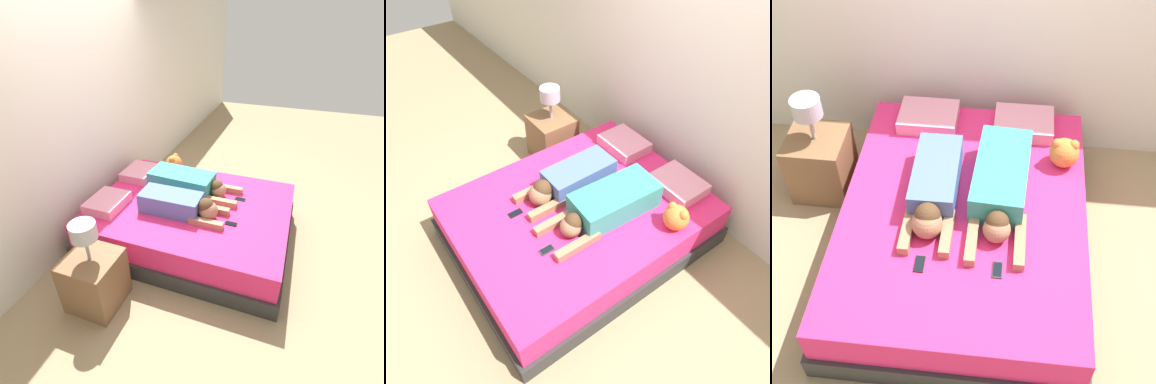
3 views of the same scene
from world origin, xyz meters
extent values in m
plane|color=#9E8460|center=(0.00, 0.00, 0.00)|extent=(12.00, 12.00, 0.00)
cube|color=silver|center=(0.00, 1.25, 1.30)|extent=(12.00, 0.06, 2.60)
cube|color=#2D2D2D|center=(0.00, 0.00, 0.09)|extent=(1.72, 2.19, 0.19)
cube|color=#E5286B|center=(0.00, 0.00, 0.32)|extent=(1.66, 2.13, 0.27)
cube|color=pink|center=(-0.37, 0.86, 0.51)|extent=(0.46, 0.36, 0.11)
cube|color=pink|center=(0.37, 0.86, 0.51)|extent=(0.46, 0.36, 0.11)
cube|color=#4C66A5|center=(-0.21, 0.16, 0.57)|extent=(0.31, 0.65, 0.21)
sphere|color=#A37051|center=(-0.21, -0.25, 0.56)|extent=(0.20, 0.20, 0.20)
sphere|color=#4C331E|center=(-0.21, -0.23, 0.61)|extent=(0.17, 0.17, 0.17)
cube|color=#A37051|center=(-0.34, -0.27, 0.50)|extent=(0.07, 0.36, 0.07)
cube|color=#A37051|center=(-0.08, -0.27, 0.50)|extent=(0.07, 0.36, 0.07)
cube|color=teal|center=(0.24, 0.21, 0.58)|extent=(0.40, 0.77, 0.23)
sphere|color=#A37051|center=(0.24, -0.24, 0.55)|extent=(0.18, 0.18, 0.18)
sphere|color=#4C331E|center=(0.24, -0.22, 0.59)|extent=(0.15, 0.15, 0.15)
cube|color=#A37051|center=(0.08, -0.28, 0.50)|extent=(0.07, 0.41, 0.07)
cube|color=#A37051|center=(0.39, -0.28, 0.50)|extent=(0.07, 0.41, 0.07)
cube|color=black|center=(-0.22, -0.50, 0.47)|extent=(0.06, 0.12, 0.01)
cube|color=black|center=(-0.22, -0.50, 0.47)|extent=(0.05, 0.10, 0.00)
cube|color=#2D2D33|center=(0.26, -0.49, 0.47)|extent=(0.06, 0.12, 0.01)
cube|color=black|center=(0.26, -0.49, 0.47)|extent=(0.05, 0.10, 0.00)
sphere|color=orange|center=(0.67, 0.50, 0.57)|extent=(0.22, 0.22, 0.22)
sphere|color=orange|center=(0.61, 0.50, 0.65)|extent=(0.08, 0.08, 0.08)
sphere|color=orange|center=(0.73, 0.50, 0.65)|extent=(0.08, 0.08, 0.08)
cube|color=brown|center=(-1.19, 0.49, 0.27)|extent=(0.45, 0.45, 0.53)
cylinder|color=#999999|center=(-1.19, 0.49, 0.64)|extent=(0.03, 0.03, 0.22)
cylinder|color=#B2B2B7|center=(-1.19, 0.49, 0.83)|extent=(0.22, 0.22, 0.15)
camera|label=1|loc=(-2.64, -0.96, 2.34)|focal=28.00mm
camera|label=2|loc=(1.84, -1.33, 2.86)|focal=35.00mm
camera|label=3|loc=(0.26, -2.38, 3.22)|focal=50.00mm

